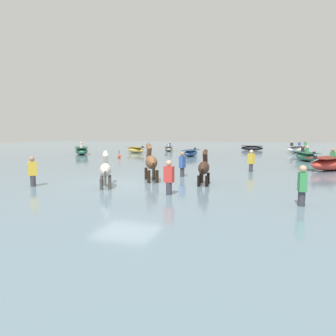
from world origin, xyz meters
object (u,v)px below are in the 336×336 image
Objects in this scene: horse_lead_pinto at (105,171)px; horse_flank_bay at (151,163)px; boat_mid_channel at (332,163)px; horse_trailing_dark_bay at (204,169)px; boat_distant_west at (306,156)px; person_wading_mid at (251,164)px; person_onlooker_left at (169,183)px; boat_near_starboard at (136,150)px; person_spectator_far at (302,192)px; boat_far_inshore at (169,148)px; boat_near_port at (82,151)px; person_onlooker_right at (33,176)px; person_wading_close at (182,168)px; boat_distant_east at (191,153)px; boat_mid_outer at (252,148)px; channel_buoy at (119,156)px; boat_far_offshore at (298,149)px.

horse_flank_bay is (1.13, 1.98, 0.14)m from horse_lead_pinto.
horse_lead_pinto is at bearing -137.77° from boat_mid_channel.
horse_trailing_dark_bay is at bearing 26.73° from horse_lead_pinto.
boat_distant_west is 0.90× the size of boat_mid_channel.
person_wading_mid is 1.00× the size of person_onlooker_left.
person_spectator_far is at bearing -54.95° from boat_near_starboard.
boat_near_port is at bearing -130.01° from boat_far_inshore.
horse_trailing_dark_bay is 6.77m from person_onlooker_right.
person_wading_close is at bearing -121.99° from boat_distant_west.
boat_mid_channel is at bearing 74.86° from person_spectator_far.
boat_mid_channel is (0.71, -5.68, 0.05)m from boat_distant_west.
person_wading_close is (2.47, -12.22, 0.14)m from boat_distant_east.
horse_flank_bay is 1.26× the size of person_onlooker_right.
boat_mid_outer is 17.38m from channel_buoy.
person_wading_mid is (9.63, -15.95, 0.12)m from boat_far_inshore.
person_wading_close is at bearing -70.72° from boat_far_inshore.
boat_far_inshore is 24.16m from person_onlooker_left.
boat_mid_channel is (9.85, -7.21, 0.10)m from boat_distant_east.
person_onlooker_left and person_spectator_far have the same top height.
boat_far_inshore is 0.79× the size of boat_mid_channel.
boat_distant_east is at bearing 100.76° from person_onlooker_left.
boat_mid_outer is 3.98× the size of channel_buoy.
horse_trailing_dark_bay is 2.86× the size of channel_buoy.
horse_flank_bay reaches higher than person_onlooker_right.
person_onlooker_right is at bearing -179.29° from person_onlooker_left.
boat_mid_outer is at bearing 92.05° from person_wading_mid.
person_onlooker_left is (9.56, -19.13, 0.12)m from boat_near_starboard.
boat_mid_outer is at bearing 24.54° from boat_far_inshore.
horse_trailing_dark_bay is 22.13m from boat_far_inshore.
horse_lead_pinto is 15.83m from boat_distant_east.
person_wading_close reaches higher than channel_buoy.
boat_far_inshore is at bearing 135.34° from boat_mid_channel.
boat_far_inshore is 1.73× the size of person_wading_mid.
boat_distant_west reaches higher than channel_buoy.
person_onlooker_left is (-6.41, -24.34, 0.05)m from boat_far_offshore.
horse_flank_bay is at bearing -120.88° from person_wading_close.
boat_far_inshore reaches higher than boat_mid_outer.
person_onlooker_left reaches higher than boat_far_inshore.
person_onlooker_left is (13.58, -15.50, 0.07)m from boat_near_port.
boat_far_offshore is at bearing 70.59° from person_wading_close.
person_onlooker_left is (-6.01, -14.95, 0.10)m from boat_distant_west.
boat_mid_channel reaches higher than person_onlooker_left.
channel_buoy is at bearing 133.14° from person_spectator_far.
boat_distant_east is 16.72m from person_onlooker_right.
horse_trailing_dark_bay is 0.55× the size of boat_far_offshore.
horse_flank_bay is 3.20× the size of channel_buoy.
horse_trailing_dark_bay is 1.13× the size of person_wading_mid.
boat_distant_east is 1.66× the size of person_wading_mid.
boat_distant_east is at bearing -114.31° from boat_mid_outer.
boat_distant_east is (-0.37, 15.82, -0.35)m from horse_lead_pinto.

